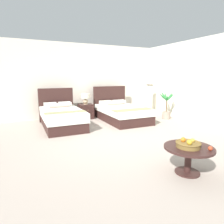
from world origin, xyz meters
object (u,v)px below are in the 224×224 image
at_px(bed_near_corner, 121,112).
at_px(table_lamp, 85,97).
at_px(bed_near_window, 62,117).
at_px(coffee_table, 189,153).
at_px(loose_apple, 210,148).
at_px(nightstand, 86,111).
at_px(fruit_bowl, 188,144).
at_px(floor_lamp_corner, 149,99).
at_px(potted_palm, 166,111).

xyz_separation_m(bed_near_corner, table_lamp, (-1.04, 0.86, 0.51)).
bearing_deg(bed_near_window, table_lamp, 39.13).
height_order(coffee_table, loose_apple, loose_apple).
relative_size(nightstand, table_lamp, 1.36).
relative_size(fruit_bowl, loose_apple, 5.58).
relative_size(bed_near_window, fruit_bowl, 5.21).
distance_m(bed_near_window, loose_apple, 4.44).
relative_size(bed_near_corner, fruit_bowl, 5.67).
relative_size(bed_near_corner, floor_lamp_corner, 1.81).
bearing_deg(bed_near_corner, potted_palm, -16.54).
bearing_deg(coffee_table, bed_near_corner, 77.30).
distance_m(bed_near_window, potted_palm, 3.78).
xyz_separation_m(bed_near_window, floor_lamp_corner, (3.77, 0.60, 0.30)).
bearing_deg(floor_lamp_corner, bed_near_corner, -160.30).
relative_size(bed_near_corner, coffee_table, 2.82).
relative_size(bed_near_corner, nightstand, 4.12).
bearing_deg(coffee_table, nightstand, 91.74).
height_order(bed_near_window, fruit_bowl, bed_near_window).
xyz_separation_m(floor_lamp_corner, potted_palm, (-0.02, -1.08, -0.31)).
distance_m(nightstand, loose_apple, 5.08).
relative_size(nightstand, floor_lamp_corner, 0.44).
bearing_deg(bed_near_corner, bed_near_window, -179.76).
height_order(bed_near_corner, floor_lamp_corner, floor_lamp_corner).
xyz_separation_m(bed_near_window, fruit_bowl, (1.19, -3.96, 0.19)).
distance_m(coffee_table, fruit_bowl, 0.16).
bearing_deg(loose_apple, fruit_bowl, 126.75).
height_order(bed_near_window, coffee_table, bed_near_window).
relative_size(bed_near_window, table_lamp, 5.16).
bearing_deg(bed_near_window, coffee_table, -72.87).
bearing_deg(nightstand, coffee_table, -88.26).
bearing_deg(coffee_table, fruit_bowl, -171.45).
xyz_separation_m(bed_near_window, nightstand, (1.07, 0.85, -0.04)).
bearing_deg(potted_palm, nightstand, 153.59).
distance_m(bed_near_window, nightstand, 1.37).
relative_size(floor_lamp_corner, potted_palm, 1.22).
distance_m(coffee_table, floor_lamp_corner, 5.23).
bearing_deg(table_lamp, loose_apple, -86.51).
xyz_separation_m(table_lamp, loose_apple, (0.31, -5.09, -0.31)).
bearing_deg(table_lamp, coffee_table, -88.27).
bearing_deg(loose_apple, potted_palm, 57.63).
bearing_deg(nightstand, loose_apple, -86.50).
height_order(nightstand, fruit_bowl, fruit_bowl).
height_order(loose_apple, floor_lamp_corner, floor_lamp_corner).
xyz_separation_m(coffee_table, floor_lamp_corner, (2.55, 4.56, 0.27)).
bearing_deg(loose_apple, coffee_table, 122.20).
height_order(bed_near_window, bed_near_corner, bed_near_corner).
relative_size(bed_near_window, potted_palm, 2.03).
height_order(loose_apple, potted_palm, potted_palm).
height_order(fruit_bowl, potted_palm, potted_palm).
relative_size(bed_near_corner, table_lamp, 5.61).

